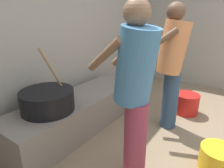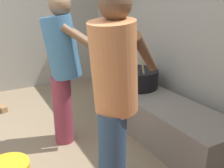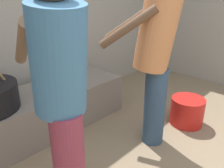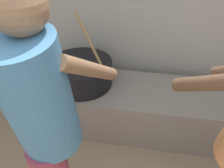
% 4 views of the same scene
% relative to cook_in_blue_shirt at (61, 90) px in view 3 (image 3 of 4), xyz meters
% --- Properties ---
extents(block_enclosure_rear, '(5.42, 0.20, 2.45)m').
position_rel_cook_in_blue_shirt_xyz_m(block_enclosure_rear, '(0.44, 1.49, 0.35)').
color(block_enclosure_rear, '#9E998E').
rests_on(block_enclosure_rear, ground_plane).
extents(hearth_ledge, '(1.96, 0.60, 0.43)m').
position_rel_cook_in_blue_shirt_xyz_m(hearth_ledge, '(0.31, 0.97, -0.66)').
color(hearth_ledge, slate).
rests_on(hearth_ledge, ground_plane).
extents(cook_in_blue_shirt, '(0.50, 0.71, 1.54)m').
position_rel_cook_in_blue_shirt_xyz_m(cook_in_blue_shirt, '(0.00, 0.00, 0.00)').
color(cook_in_blue_shirt, '#8C3347').
rests_on(cook_in_blue_shirt, ground_plane).
extents(cook_in_orange_shirt, '(0.64, 0.71, 1.55)m').
position_rel_cook_in_blue_shirt_xyz_m(cook_in_orange_shirt, '(0.99, 0.04, 0.01)').
color(cook_in_orange_shirt, navy).
rests_on(cook_in_orange_shirt, ground_plane).
extents(bucket_red_plastic, '(0.36, 0.36, 0.30)m').
position_rel_cook_in_blue_shirt_xyz_m(bucket_red_plastic, '(1.53, -0.08, -0.73)').
color(bucket_red_plastic, red).
rests_on(bucket_red_plastic, ground_plane).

